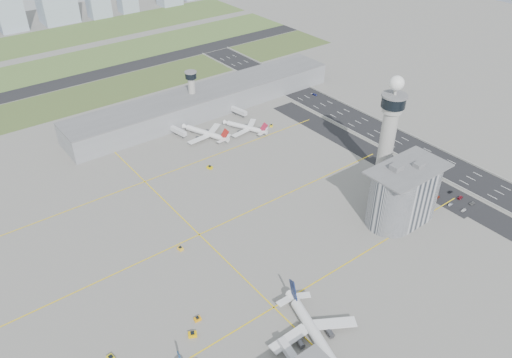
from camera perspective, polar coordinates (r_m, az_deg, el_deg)
ground at (r=255.13m, az=4.80°, el=-6.30°), size 1000.00×1000.00×0.00m
grass_strip_0 at (r=417.45m, az=-18.55°, el=9.00°), size 480.00×50.00×0.08m
grass_strip_1 at (r=484.58m, az=-21.86°, el=11.74°), size 480.00×60.00×0.08m
grass_strip_2 at (r=558.40m, az=-24.55°, el=13.90°), size 480.00×70.00×0.08m
runway at (r=450.25m, az=-20.30°, el=10.46°), size 480.00×22.00×0.10m
highway at (r=330.50m, az=19.94°, el=1.92°), size 28.00×500.00×0.10m
barrier_left at (r=319.78m, az=18.51°, el=1.21°), size 0.60×500.00×1.20m
barrier_right at (r=340.93m, az=21.31°, el=2.74°), size 0.60×500.00×1.20m
landside_road at (r=307.67m, az=18.74°, el=-0.35°), size 18.00×260.00×0.08m
parking_lot at (r=301.26m, az=20.31°, el=-1.50°), size 20.00×44.00×0.10m
taxiway_line_h_0 at (r=219.91m, az=2.06°, el=-14.46°), size 260.00×0.60×0.01m
taxiway_line_h_1 at (r=255.55m, az=-6.50°, el=-6.34°), size 260.00×0.60×0.01m
taxiway_line_h_2 at (r=299.08m, az=-12.59°, el=-0.30°), size 260.00×0.60×0.01m
taxiway_line_v at (r=255.55m, az=-6.50°, el=-6.34°), size 0.60×260.00×0.01m
control_tower at (r=285.76m, az=15.01°, el=5.83°), size 14.00×14.00×64.50m
secondary_tower at (r=364.81m, az=-7.35°, el=10.18°), size 8.60×8.60×31.90m
admin_building at (r=266.93m, az=16.53°, el=-1.60°), size 42.00×24.00×33.50m
terminal_pier at (r=372.31m, az=-5.74°, el=8.95°), size 210.00×32.00×15.80m
airplane_near_c at (r=205.68m, az=6.75°, el=-16.61°), size 48.89×53.65×12.65m
airplane_far_a at (r=336.96m, az=-5.93°, el=5.63°), size 44.47×47.84×10.83m
airplane_far_b at (r=343.17m, az=-1.35°, el=6.26°), size 41.28×43.83×9.71m
jet_bridge_far_0 at (r=345.55m, az=-9.58°, el=5.60°), size 5.39×14.31×5.70m
jet_bridge_far_1 at (r=368.17m, az=-2.75°, el=7.91°), size 5.39×14.31×5.70m
tug_0 at (r=210.24m, az=-16.26°, el=-19.05°), size 2.66×3.56×1.92m
tug_1 at (r=211.02m, az=-7.27°, el=-17.18°), size 4.16×3.66×2.01m
tug_2 at (r=216.07m, az=-6.70°, el=-15.57°), size 3.09×2.31×1.67m
tug_3 at (r=247.76m, az=-8.66°, el=-7.83°), size 2.37×3.18×1.72m
tug_4 at (r=304.65m, az=-5.32°, el=1.36°), size 3.13×3.80×1.90m
tug_5 at (r=350.47m, az=1.77°, el=6.14°), size 3.37×3.36×1.64m
car_lot_0 at (r=291.20m, az=22.65°, el=-3.29°), size 3.75×1.56×1.27m
car_lot_1 at (r=293.04m, az=21.35°, el=-2.70°), size 3.69×1.45×1.19m
car_lot_2 at (r=296.14m, az=19.98°, el=-1.96°), size 4.42×2.60×1.15m
car_lot_3 at (r=298.73m, az=19.16°, el=-1.43°), size 4.11×1.75×1.18m
car_lot_4 at (r=302.32m, az=17.87°, el=-0.70°), size 3.53×1.85×1.15m
car_lot_5 at (r=305.70m, az=17.24°, el=-0.15°), size 3.63×1.62×1.16m
car_lot_6 at (r=298.47m, az=23.48°, el=-2.55°), size 4.10×1.91×1.14m
car_lot_7 at (r=300.51m, az=22.30°, el=-1.96°), size 4.50×2.27×1.25m
car_lot_8 at (r=303.30m, az=21.32°, el=-1.37°), size 3.38×1.48×1.13m
car_lot_9 at (r=305.82m, az=20.11°, el=-0.76°), size 3.59×1.65×1.14m
car_lot_10 at (r=309.30m, az=19.30°, el=-0.16°), size 4.08×1.95×1.12m
car_lot_11 at (r=310.85m, az=18.30°, el=0.24°), size 3.81×1.55×1.11m
car_hw_1 at (r=348.83m, az=14.74°, el=4.77°), size 1.46×3.44×1.10m
car_hw_2 at (r=400.05m, az=6.74°, el=9.57°), size 2.39×4.38×1.17m
car_hw_4 at (r=434.22m, az=-0.30°, el=11.82°), size 1.76×3.55×1.16m
skyline_bldg_10 at (r=620.44m, az=-17.56°, el=18.49°), size 23.01×18.41×27.75m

